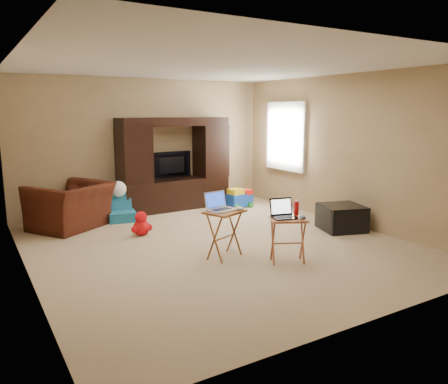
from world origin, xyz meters
TOP-DOWN VIEW (x-y plane):
  - floor at (0.00, 0.00)m, footprint 5.50×5.50m
  - ceiling at (0.00, 0.00)m, footprint 5.50×5.50m
  - wall_back at (0.00, 2.75)m, footprint 5.00×0.00m
  - wall_front at (0.00, -2.75)m, footprint 5.00×0.00m
  - wall_left at (-2.50, 0.00)m, footprint 0.00×5.50m
  - wall_right at (2.50, 0.00)m, footprint 0.00×5.50m
  - window_pane at (2.48, 1.55)m, footprint 0.00×1.20m
  - window_frame at (2.46, 1.55)m, footprint 0.06×1.14m
  - entertainment_center at (0.46, 2.45)m, footprint 2.18×0.62m
  - television at (0.46, 2.55)m, footprint 0.91×0.17m
  - recliner at (-1.61, 1.98)m, footprint 1.50×1.46m
  - child_rocker at (-0.75, 2.04)m, footprint 0.54×0.60m
  - plush_toy at (-0.77, 0.99)m, footprint 0.35×0.29m
  - push_toy at (1.62, 1.90)m, footprint 0.57×0.45m
  - ottoman at (2.11, -0.36)m, footprint 0.79×0.79m
  - tray_table_left at (-0.20, -0.54)m, footprint 0.59×0.53m
  - tray_table_right at (0.39, -1.11)m, footprint 0.55×0.51m
  - laptop_left at (-0.23, -0.51)m, footprint 0.36×0.31m
  - laptop_right at (0.35, -1.09)m, footprint 0.35×0.31m
  - mouse_left at (-0.01, -0.61)m, footprint 0.11×0.14m
  - mouse_right at (0.52, -1.23)m, footprint 0.10×0.13m
  - water_bottle at (0.59, -1.03)m, footprint 0.06×0.06m

SIDE VIEW (x-z plane):
  - floor at x=0.00m, z-range 0.00..0.00m
  - plush_toy at x=-0.77m, z-range 0.00..0.39m
  - push_toy at x=1.62m, z-range 0.00..0.39m
  - ottoman at x=2.11m, z-range 0.00..0.41m
  - tray_table_right at x=0.39m, z-range 0.00..0.58m
  - child_rocker at x=-0.75m, z-range 0.00..0.61m
  - tray_table_left at x=-0.20m, z-range 0.00..0.63m
  - recliner at x=-1.61m, z-range 0.00..0.74m
  - mouse_right at x=0.52m, z-range 0.58..0.62m
  - mouse_left at x=-0.01m, z-range 0.63..0.68m
  - water_bottle at x=0.59m, z-range 0.58..0.75m
  - laptop_right at x=0.35m, z-range 0.58..0.82m
  - laptop_left at x=-0.23m, z-range 0.63..0.87m
  - television at x=0.46m, z-range 0.59..1.11m
  - entertainment_center at x=0.46m, z-range 0.00..1.77m
  - wall_back at x=0.00m, z-range -1.25..3.75m
  - wall_front at x=0.00m, z-range -1.25..3.75m
  - wall_left at x=-2.50m, z-range -1.50..4.00m
  - wall_right at x=2.50m, z-range -1.50..4.00m
  - window_pane at x=2.48m, z-range 0.80..2.00m
  - window_frame at x=2.46m, z-range 0.73..2.07m
  - ceiling at x=0.00m, z-range 2.50..2.50m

